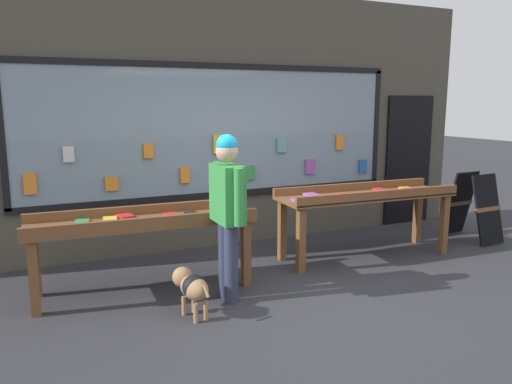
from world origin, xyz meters
TOP-DOWN VIEW (x-y plane):
  - ground_plane at (0.00, 0.00)m, footprint 40.00×40.00m
  - shopfront_facade at (0.03, 2.39)m, footprint 8.03×0.29m
  - display_table_left at (-1.44, 1.02)m, footprint 2.37×0.79m
  - display_table_right at (1.44, 1.02)m, footprint 2.37×0.80m
  - person_browsing at (-0.72, 0.41)m, footprint 0.22×0.67m
  - small_dog at (-1.17, 0.19)m, footprint 0.30×0.57m
  - sandwich_board_sign at (3.39, 1.03)m, footprint 0.53×0.78m

SIDE VIEW (x-z plane):
  - ground_plane at x=0.00m, z-range 0.00..0.00m
  - small_dog at x=-1.17m, z-range 0.08..0.52m
  - sandwich_board_sign at x=3.39m, z-range 0.01..0.99m
  - display_table_left at x=-1.44m, z-range 0.26..1.14m
  - display_table_right at x=1.44m, z-range 0.28..1.21m
  - person_browsing at x=-0.72m, z-range 0.15..1.85m
  - shopfront_facade at x=0.03m, z-range -0.02..3.48m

